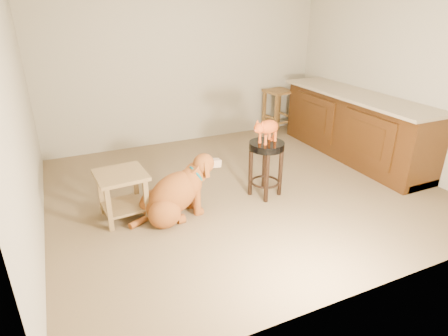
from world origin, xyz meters
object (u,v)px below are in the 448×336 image
padded_stool (266,158)px  wood_stool (278,111)px  side_table (122,189)px  tabby_kitten (267,128)px  golden_retriever (175,195)px

padded_stool → wood_stool: size_ratio=0.88×
side_table → tabby_kitten: (1.60, -0.17, 0.49)m
padded_stool → side_table: padded_stool is taller
padded_stool → tabby_kitten: tabby_kitten is taller
padded_stool → side_table: (-1.61, 0.17, -0.13)m
golden_retriever → padded_stool: bearing=-5.0°
wood_stool → tabby_kitten: bearing=-125.3°
tabby_kitten → golden_retriever: bearing=162.2°
padded_stool → golden_retriever: bearing=-178.0°
wood_stool → padded_stool: bearing=-125.1°
padded_stool → wood_stool: (1.36, 1.94, -0.08)m
golden_retriever → side_table: bearing=150.5°
wood_stool → tabby_kitten: tabby_kitten is taller
padded_stool → side_table: bearing=174.0°
side_table → golden_retriever: golden_retriever is taller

